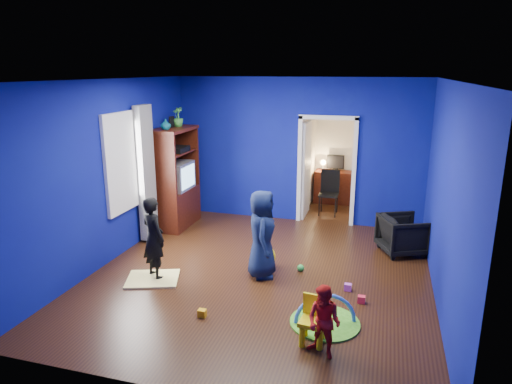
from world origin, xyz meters
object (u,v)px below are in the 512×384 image
(hopper_ball, at_px, (263,257))
(child_navy, at_px, (262,234))
(vase, at_px, (166,124))
(play_mat, at_px, (325,323))
(toddler_red, at_px, (324,322))
(folding_chair, at_px, (329,194))
(armchair, at_px, (403,235))
(kid_chair, at_px, (313,324))
(child_black, at_px, (154,238))
(tv_armoire, at_px, (176,178))
(crt_tv, at_px, (177,176))
(study_desk, at_px, (334,187))

(hopper_ball, bearing_deg, child_navy, -78.69)
(vase, distance_m, play_mat, 4.69)
(toddler_red, distance_m, folding_chair, 5.10)
(armchair, bearing_deg, toddler_red, 140.28)
(armchair, distance_m, toddler_red, 3.39)
(child_navy, bearing_deg, toddler_red, -161.89)
(kid_chair, xyz_separation_m, folding_chair, (-0.45, 4.86, 0.21))
(child_black, relative_size, tv_armoire, 0.64)
(tv_armoire, distance_m, crt_tv, 0.06)
(tv_armoire, xyz_separation_m, crt_tv, (0.04, 0.00, 0.04))
(folding_chair, bearing_deg, armchair, -50.19)
(child_black, relative_size, toddler_red, 1.52)
(child_black, relative_size, folding_chair, 1.37)
(child_navy, height_order, crt_tv, child_navy)
(crt_tv, bearing_deg, toddler_red, -46.14)
(armchair, relative_size, crt_tv, 1.03)
(child_black, xyz_separation_m, child_navy, (1.53, 0.49, 0.04))
(vase, distance_m, study_desk, 4.32)
(kid_chair, distance_m, play_mat, 0.52)
(child_navy, distance_m, vase, 3.02)
(child_navy, distance_m, kid_chair, 1.90)
(armchair, relative_size, child_navy, 0.54)
(tv_armoire, height_order, folding_chair, tv_armoire)
(hopper_ball, height_order, kid_chair, kid_chair)
(hopper_ball, bearing_deg, armchair, 31.16)
(tv_armoire, distance_m, folding_chair, 3.26)
(vase, bearing_deg, kid_chair, -42.70)
(toddler_red, relative_size, crt_tv, 1.18)
(tv_armoire, xyz_separation_m, folding_chair, (2.82, 1.55, -0.52))
(crt_tv, relative_size, folding_chair, 0.76)
(child_black, distance_m, vase, 2.53)
(child_black, bearing_deg, vase, -37.56)
(armchair, xyz_separation_m, hopper_ball, (-2.12, -1.28, -0.13))
(hopper_ball, relative_size, kid_chair, 0.79)
(tv_armoire, distance_m, hopper_ball, 2.78)
(crt_tv, distance_m, folding_chair, 3.23)
(armchair, height_order, study_desk, study_desk)
(hopper_ball, distance_m, kid_chair, 2.09)
(vase, xyz_separation_m, folding_chair, (2.82, 1.85, -1.60))
(play_mat, bearing_deg, tv_armoire, 139.55)
(armchair, xyz_separation_m, folding_chair, (-1.49, 1.79, 0.13))
(toddler_red, height_order, study_desk, toddler_red)
(tv_armoire, relative_size, kid_chair, 3.92)
(child_navy, relative_size, toddler_red, 1.63)
(toddler_red, xyz_separation_m, kid_chair, (-0.15, 0.20, -0.16))
(play_mat, bearing_deg, hopper_ball, 130.89)
(vase, relative_size, hopper_ball, 0.49)
(child_navy, xyz_separation_m, crt_tv, (-2.21, 1.77, 0.35))
(study_desk, bearing_deg, vase, -135.14)
(folding_chair, bearing_deg, crt_tv, -150.91)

